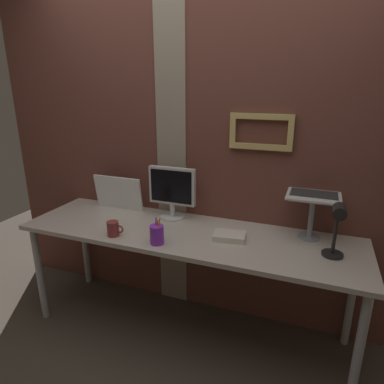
{
  "coord_description": "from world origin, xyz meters",
  "views": [
    {
      "loc": [
        0.79,
        -1.88,
        1.71
      ],
      "look_at": [
        0.02,
        0.12,
        1.03
      ],
      "focal_mm": 31.4,
      "sensor_mm": 36.0,
      "label": 1
    }
  ],
  "objects_px": {
    "laptop": "(315,186)",
    "coffee_mug": "(113,229)",
    "whiteboard_panel": "(118,193)",
    "monitor": "(172,189)",
    "pen_cup": "(157,235)",
    "desk_lamp": "(337,225)"
  },
  "relations": [
    {
      "from": "whiteboard_panel",
      "to": "coffee_mug",
      "type": "height_order",
      "value": "whiteboard_panel"
    },
    {
      "from": "monitor",
      "to": "desk_lamp",
      "type": "bearing_deg",
      "value": -13.13
    },
    {
      "from": "monitor",
      "to": "laptop",
      "type": "height_order",
      "value": "laptop"
    },
    {
      "from": "desk_lamp",
      "to": "coffee_mug",
      "type": "xyz_separation_m",
      "value": [
        -1.32,
        -0.17,
        -0.16
      ]
    },
    {
      "from": "whiteboard_panel",
      "to": "pen_cup",
      "type": "height_order",
      "value": "whiteboard_panel"
    },
    {
      "from": "laptop",
      "to": "whiteboard_panel",
      "type": "height_order",
      "value": "laptop"
    },
    {
      "from": "monitor",
      "to": "coffee_mug",
      "type": "height_order",
      "value": "monitor"
    },
    {
      "from": "monitor",
      "to": "coffee_mug",
      "type": "relative_size",
      "value": 3.27
    },
    {
      "from": "monitor",
      "to": "whiteboard_panel",
      "type": "bearing_deg",
      "value": 177.55
    },
    {
      "from": "laptop",
      "to": "coffee_mug",
      "type": "height_order",
      "value": "laptop"
    },
    {
      "from": "whiteboard_panel",
      "to": "desk_lamp",
      "type": "xyz_separation_m",
      "value": [
        1.56,
        -0.28,
        0.08
      ]
    },
    {
      "from": "desk_lamp",
      "to": "pen_cup",
      "type": "height_order",
      "value": "desk_lamp"
    },
    {
      "from": "pen_cup",
      "to": "whiteboard_panel",
      "type": "bearing_deg",
      "value": 141.5
    },
    {
      "from": "desk_lamp",
      "to": "laptop",
      "type": "bearing_deg",
      "value": 112.58
    },
    {
      "from": "laptop",
      "to": "whiteboard_panel",
      "type": "bearing_deg",
      "value": -177.92
    },
    {
      "from": "monitor",
      "to": "pen_cup",
      "type": "height_order",
      "value": "monitor"
    },
    {
      "from": "whiteboard_panel",
      "to": "pen_cup",
      "type": "distance_m",
      "value": 0.72
    },
    {
      "from": "coffee_mug",
      "to": "whiteboard_panel",
      "type": "bearing_deg",
      "value": 118.74
    },
    {
      "from": "laptop",
      "to": "pen_cup",
      "type": "distance_m",
      "value": 1.04
    },
    {
      "from": "monitor",
      "to": "laptop",
      "type": "distance_m",
      "value": 0.97
    },
    {
      "from": "monitor",
      "to": "whiteboard_panel",
      "type": "relative_size",
      "value": 0.94
    },
    {
      "from": "coffee_mug",
      "to": "monitor",
      "type": "bearing_deg",
      "value": 61.64
    }
  ]
}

